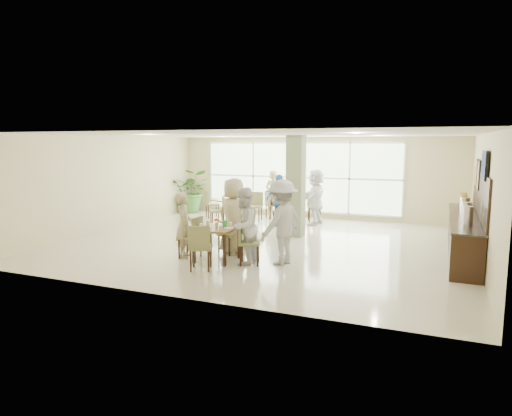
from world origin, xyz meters
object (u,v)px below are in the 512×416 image
at_px(teen_right, 244,226).
at_px(adult_standing, 273,195).
at_px(main_table, 217,232).
at_px(adult_a, 279,200).
at_px(round_table_right, 289,205).
at_px(adult_b, 316,197).
at_px(potted_plant, 191,191).
at_px(teen_left, 184,225).
at_px(teen_far, 234,216).
at_px(teen_standing, 282,222).
at_px(round_table_left, 227,204).
at_px(buffet_counter, 465,232).

relative_size(teen_right, adult_standing, 0.99).
height_order(main_table, adult_a, adult_a).
height_order(main_table, adult_standing, adult_standing).
relative_size(round_table_right, adult_b, 0.61).
distance_m(potted_plant, teen_right, 7.73).
relative_size(main_table, adult_standing, 0.53).
xyz_separation_m(teen_left, adult_standing, (0.03, 5.77, 0.09)).
relative_size(teen_far, teen_right, 1.08).
relative_size(teen_left, adult_b, 0.84).
distance_m(main_table, round_table_right, 5.37).
height_order(main_table, round_table_right, same).
bearing_deg(teen_standing, teen_far, -88.62).
bearing_deg(adult_a, round_table_left, -171.07).
relative_size(teen_far, adult_standing, 1.07).
height_order(round_table_right, teen_far, teen_far).
xyz_separation_m(teen_left, teen_far, (0.90, 0.75, 0.15)).
xyz_separation_m(main_table, adult_standing, (-0.80, 5.77, 0.19)).
relative_size(teen_standing, adult_b, 1.03).
bearing_deg(adult_a, main_table, -73.75).
relative_size(main_table, teen_right, 0.53).
xyz_separation_m(potted_plant, teen_standing, (5.60, -5.70, 0.10)).
distance_m(buffet_counter, adult_standing, 6.70).
height_order(teen_left, teen_right, teen_right).
xyz_separation_m(main_table, adult_b, (0.82, 5.26, 0.24)).
relative_size(potted_plant, teen_standing, 0.89).
height_order(teen_standing, adult_standing, teen_standing).
distance_m(round_table_right, adult_standing, 0.85).
distance_m(buffet_counter, teen_far, 5.35).
relative_size(teen_right, adult_b, 0.93).
bearing_deg(teen_standing, teen_right, -47.44).
xyz_separation_m(round_table_left, buffet_counter, (7.14, -2.13, -0.02)).
bearing_deg(potted_plant, main_table, -55.09).
distance_m(potted_plant, teen_standing, 7.99).
bearing_deg(buffet_counter, adult_a, 159.52).
relative_size(buffet_counter, adult_b, 2.64).
height_order(round_table_right, adult_standing, adult_standing).
bearing_deg(potted_plant, teen_left, -60.84).
relative_size(round_table_right, adult_a, 0.66).
xyz_separation_m(adult_a, adult_b, (0.98, 0.73, 0.07)).
bearing_deg(teen_far, round_table_right, -76.85).
height_order(teen_far, adult_standing, teen_far).
height_order(main_table, teen_standing, teen_standing).
xyz_separation_m(round_table_left, teen_left, (1.22, -4.70, 0.18)).
distance_m(teen_right, adult_b, 5.28).
xyz_separation_m(teen_right, teen_standing, (0.75, 0.31, 0.08)).
bearing_deg(potted_plant, adult_standing, -3.86).
bearing_deg(teen_left, adult_a, -31.20).
xyz_separation_m(teen_left, adult_b, (1.65, 5.26, 0.14)).
relative_size(buffet_counter, teen_standing, 2.57).
bearing_deg(round_table_right, adult_a, -94.21).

